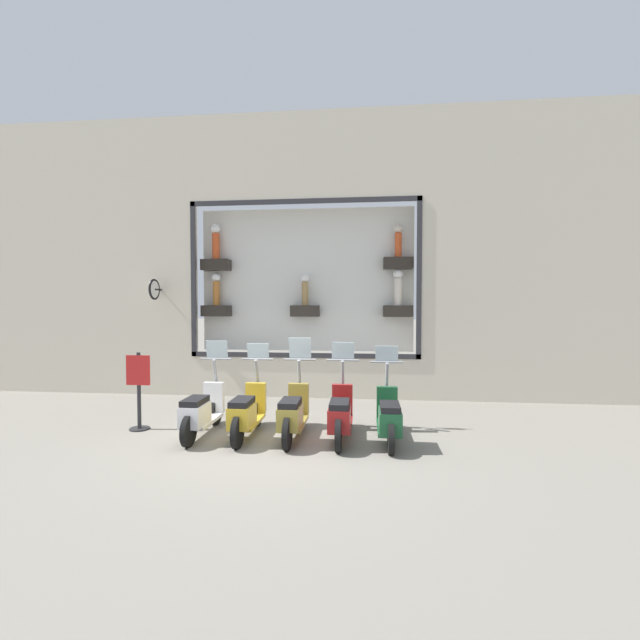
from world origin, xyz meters
TOP-DOWN VIEW (x-y plane):
  - ground_plane at (0.00, 0.00)m, footprint 120.00×120.00m
  - building_facade at (3.60, 0.00)m, footprint 1.18×36.00m
  - scooter_green_0 at (0.16, -1.91)m, footprint 1.80×0.61m
  - scooter_red_1 at (0.17, -1.09)m, footprint 1.81×0.60m
  - scooter_olive_2 at (0.17, -0.28)m, footprint 1.81×0.60m
  - scooter_yellow_3 at (0.16, 0.53)m, footprint 1.81×0.60m
  - scooter_white_4 at (0.16, 1.34)m, footprint 1.80×0.60m
  - shop_sign_post at (0.44, 2.64)m, footprint 0.36×0.45m

SIDE VIEW (x-z plane):
  - ground_plane at x=0.00m, z-range 0.00..0.00m
  - scooter_green_0 at x=0.16m, z-range -0.35..1.19m
  - scooter_white_4 at x=0.16m, z-range -0.37..1.24m
  - scooter_yellow_3 at x=0.16m, z-range -0.35..1.22m
  - scooter_red_1 at x=0.17m, z-range -0.36..1.24m
  - scooter_olive_2 at x=0.17m, z-range -0.40..1.29m
  - shop_sign_post at x=0.44m, z-range 0.04..1.47m
  - building_facade at x=3.60m, z-range 0.04..7.05m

